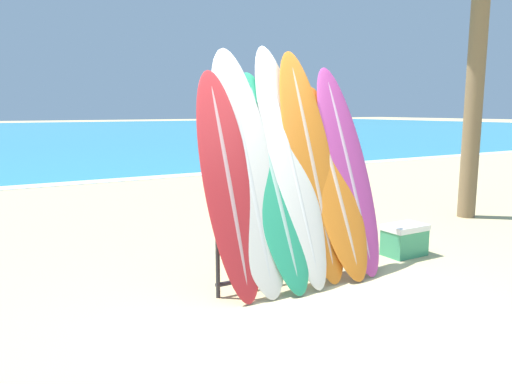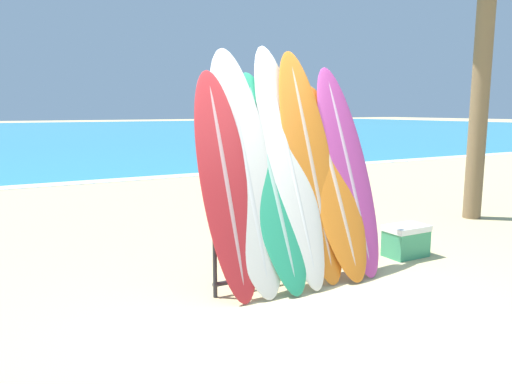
{
  "view_description": "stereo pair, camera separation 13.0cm",
  "coord_description": "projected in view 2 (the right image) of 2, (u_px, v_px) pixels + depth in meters",
  "views": [
    {
      "loc": [
        -2.62,
        -3.49,
        1.71
      ],
      "look_at": [
        0.2,
        1.24,
        0.8
      ],
      "focal_mm": 35.0,
      "sensor_mm": 36.0,
      "label": 1
    },
    {
      "loc": [
        -2.51,
        -3.56,
        1.71
      ],
      "look_at": [
        0.2,
        1.24,
        0.8
      ],
      "focal_mm": 35.0,
      "sensor_mm": 36.0,
      "label": 2
    }
  ],
  "objects": [
    {
      "name": "surfboard_slot_3",
      "position": [
        288.0,
        162.0,
        4.97
      ],
      "size": [
        0.51,
        1.14,
        2.39
      ],
      "color": "silver",
      "rests_on": "ground_plane"
    },
    {
      "name": "cooler_box",
      "position": [
        406.0,
        241.0,
        5.86
      ],
      "size": [
        0.5,
        0.33,
        0.37
      ],
      "color": "#389366",
      "rests_on": "ground_plane"
    },
    {
      "name": "person_near_water",
      "position": [
        217.0,
        148.0,
        10.39
      ],
      "size": [
        0.23,
        0.28,
        1.69
      ],
      "rotation": [
        0.0,
        0.0,
        1.73
      ],
      "color": "#A87A5B",
      "rests_on": "ground_plane"
    },
    {
      "name": "person_mid_beach",
      "position": [
        224.0,
        146.0,
        11.39
      ],
      "size": [
        0.27,
        0.27,
        1.63
      ],
      "rotation": [
        0.0,
        0.0,
        3.91
      ],
      "color": "beige",
      "rests_on": "ground_plane"
    },
    {
      "name": "surfboard_slot_0",
      "position": [
        226.0,
        183.0,
        4.57
      ],
      "size": [
        0.5,
        0.84,
        2.09
      ],
      "color": "red",
      "rests_on": "ground_plane"
    },
    {
      "name": "surfboard_slot_2",
      "position": [
        271.0,
        178.0,
        4.84
      ],
      "size": [
        0.54,
        1.06,
        2.1
      ],
      "color": "#289E70",
      "rests_on": "ground_plane"
    },
    {
      "name": "surfboard_slot_6",
      "position": [
        347.0,
        169.0,
        5.29
      ],
      "size": [
        0.53,
        0.94,
        2.18
      ],
      "color": "#B23D8E",
      "rests_on": "ground_plane"
    },
    {
      "name": "surfboard_slot_5",
      "position": [
        332.0,
        180.0,
        5.17
      ],
      "size": [
        0.58,
        0.98,
        1.98
      ],
      "color": "orange",
      "rests_on": "ground_plane"
    },
    {
      "name": "surfboard_slot_4",
      "position": [
        310.0,
        164.0,
        5.07
      ],
      "size": [
        0.55,
        0.93,
        2.33
      ],
      "color": "orange",
      "rests_on": "ground_plane"
    },
    {
      "name": "ground_plane",
      "position": [
        303.0,
        299.0,
        4.56
      ],
      "size": [
        160.0,
        160.0,
        0.0
      ],
      "primitive_type": "plane",
      "color": "tan"
    },
    {
      "name": "surfboard_rack",
      "position": [
        296.0,
        240.0,
        4.96
      ],
      "size": [
        1.81,
        0.04,
        0.78
      ],
      "color": "#28282D",
      "rests_on": "ground_plane"
    },
    {
      "name": "ocean_water",
      "position": [
        12.0,
        133.0,
        37.08
      ],
      "size": [
        120.0,
        60.0,
        0.01
      ],
      "color": "teal",
      "rests_on": "ground_plane"
    },
    {
      "name": "surfboard_slot_1",
      "position": [
        245.0,
        168.0,
        4.72
      ],
      "size": [
        0.59,
        1.01,
        2.32
      ],
      "color": "silver",
      "rests_on": "ground_plane"
    }
  ]
}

